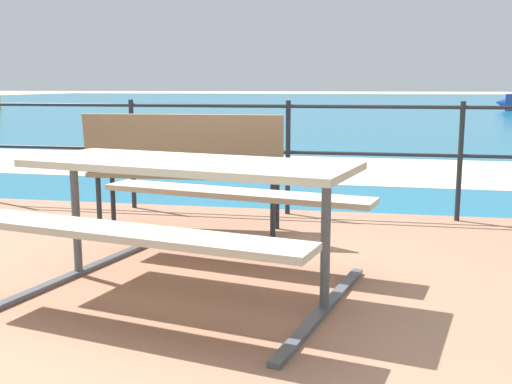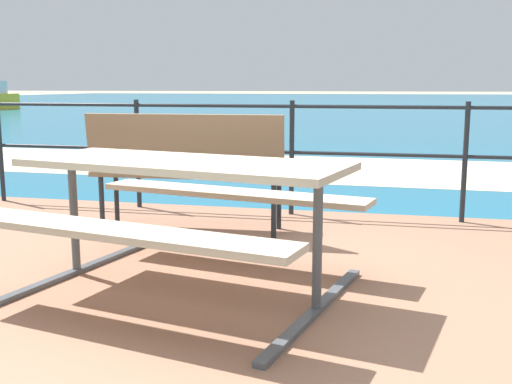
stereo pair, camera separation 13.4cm
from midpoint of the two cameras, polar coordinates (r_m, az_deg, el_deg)
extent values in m
plane|color=tan|center=(3.32, -4.39, -11.56)|extent=(240.00, 240.00, 0.00)
cube|color=#996B51|center=(3.30, -4.40, -11.07)|extent=(6.40, 5.20, 0.06)
cube|color=#196B8E|center=(42.99, 10.13, 8.14)|extent=(90.00, 90.00, 0.01)
cube|color=beige|center=(9.02, 5.72, 2.17)|extent=(54.06, 4.50, 0.01)
cube|color=#BCAD93|center=(3.37, -7.45, 2.58)|extent=(1.91, 1.05, 0.04)
cube|color=#BCAD93|center=(2.94, -13.11, -3.75)|extent=(1.82, 0.64, 0.04)
cube|color=#BCAD93|center=(3.91, -3.04, -0.14)|extent=(1.82, 0.64, 0.04)
cylinder|color=#4C5156|center=(3.88, -17.35, -2.26)|extent=(0.06, 0.06, 0.73)
cube|color=#4C5156|center=(3.97, -17.09, -7.19)|extent=(0.36, 1.40, 0.03)
cylinder|color=#4C5156|center=(3.12, 5.26, -4.79)|extent=(0.06, 0.06, 0.73)
cube|color=#4C5156|center=(3.22, 5.16, -10.79)|extent=(0.36, 1.40, 0.03)
cube|color=#7A6047|center=(4.89, -7.09, 1.71)|extent=(1.57, 0.49, 0.04)
cube|color=#7A6047|center=(4.69, -7.73, 4.41)|extent=(1.55, 0.16, 0.46)
cylinder|color=#1E2328|center=(4.95, 1.19, -0.83)|extent=(0.04, 0.04, 0.46)
cylinder|color=#1E2328|center=(4.66, 0.75, -1.51)|extent=(0.04, 0.04, 0.46)
cylinder|color=#1E2328|center=(5.29, -13.88, -0.42)|extent=(0.04, 0.04, 0.46)
cylinder|color=#1E2328|center=(5.02, -15.15, -1.02)|extent=(0.04, 0.04, 0.46)
cylinder|color=#1E2328|center=(5.90, -12.05, 3.44)|extent=(0.04, 0.04, 1.02)
cylinder|color=#1E2328|center=(5.49, 2.29, 3.18)|extent=(0.04, 0.04, 1.02)
cylinder|color=#1E2328|center=(5.46, 17.78, 2.68)|extent=(0.04, 0.04, 1.02)
cylinder|color=#1E2328|center=(5.45, 2.32, 7.98)|extent=(5.90, 0.03, 0.03)
cylinder|color=#1E2328|center=(5.48, 2.29, 3.71)|extent=(5.90, 0.03, 0.03)
cone|color=#2D478C|center=(32.17, 21.71, 7.77)|extent=(0.67, 0.82, 0.71)
camera|label=1|loc=(0.07, -90.87, -0.15)|focal=42.99mm
camera|label=2|loc=(0.07, 89.13, 0.15)|focal=42.99mm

